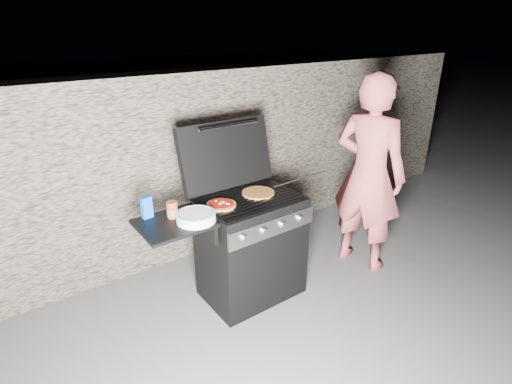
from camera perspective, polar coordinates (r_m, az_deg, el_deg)
ground at (r=3.65m, az=-0.65°, el=-14.04°), size 50.00×50.00×0.00m
stone_wall at (r=4.03m, az=-9.44°, el=3.93°), size 8.00×0.35×1.80m
gas_grill at (r=3.28m, az=-4.30°, el=-9.21°), size 1.34×0.79×0.91m
pizza_topped at (r=3.05m, az=-5.00°, el=-1.77°), size 0.29×0.29×0.03m
pizza_plain at (r=3.26m, az=0.31°, el=-0.10°), size 0.33×0.33×0.01m
sauce_jar at (r=2.93m, az=-11.88°, el=-2.47°), size 0.10×0.10×0.12m
blue_carton at (r=2.96m, az=-15.35°, el=-2.14°), size 0.08×0.05×0.16m
plate_stack at (r=2.85m, az=-8.57°, el=-3.55°), size 0.37×0.37×0.06m
person at (r=3.79m, az=15.78°, el=2.41°), size 0.59×0.76×1.84m
tongs at (r=3.46m, az=6.24°, el=1.96°), size 0.48×0.15×0.10m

